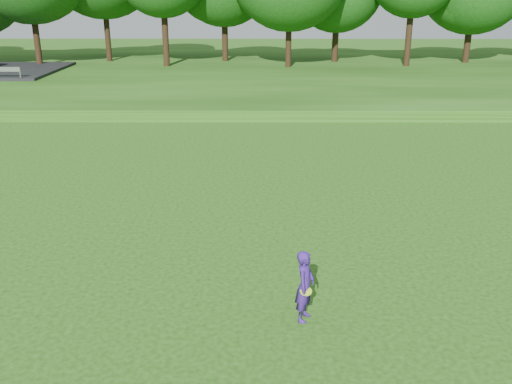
{
  "coord_description": "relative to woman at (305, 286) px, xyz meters",
  "views": [
    {
      "loc": [
        2.8,
        -9.02,
        6.3
      ],
      "look_at": [
        2.7,
        4.99,
        1.3
      ],
      "focal_mm": 40.0,
      "sensor_mm": 36.0,
      "label": 1
    }
  ],
  "objects": [
    {
      "name": "ground",
      "position": [
        -3.7,
        -0.99,
        -0.75
      ],
      "size": [
        140.0,
        140.0,
        0.0
      ],
      "primitive_type": "plane",
      "color": "#1B410C",
      "rests_on": "ground"
    },
    {
      "name": "berm",
      "position": [
        -3.7,
        33.01,
        -0.45
      ],
      "size": [
        130.0,
        30.0,
        0.6
      ],
      "primitive_type": "cube",
      "color": "#1B410C",
      "rests_on": "ground"
    },
    {
      "name": "walking_path",
      "position": [
        -3.7,
        19.01,
        -0.73
      ],
      "size": [
        130.0,
        1.6,
        0.04
      ],
      "primitive_type": "cube",
      "color": "gray",
      "rests_on": "ground"
    },
    {
      "name": "woman",
      "position": [
        0.0,
        0.0,
        0.0
      ],
      "size": [
        0.53,
        0.64,
        1.5
      ],
      "color": "navy",
      "rests_on": "ground"
    }
  ]
}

